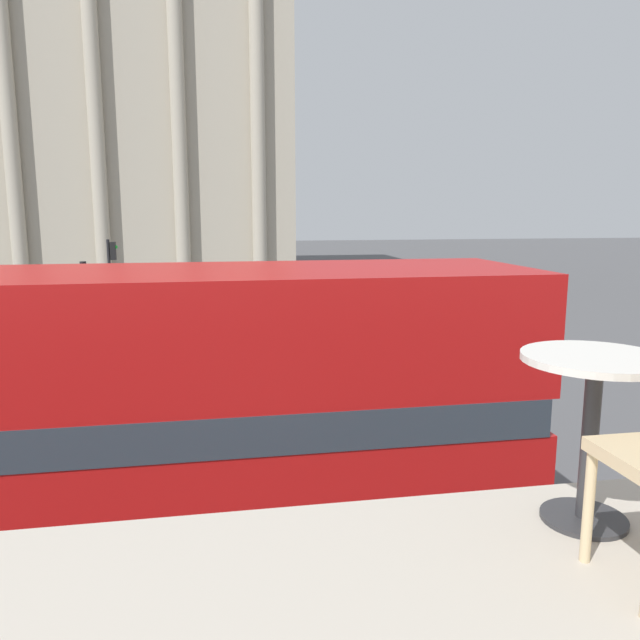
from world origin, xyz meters
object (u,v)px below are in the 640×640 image
plaza_building_left (113,118)px  traffic_light_mid (283,304)px  pedestrian_blue (115,286)px  cafe_dining_table (593,401)px  pedestrian_black (321,296)px  traffic_light_near (91,332)px  double_decker_bus (115,429)px  traffic_light_far (112,273)px

plaza_building_left → traffic_light_mid: (8.32, -29.75, -9.10)m
pedestrian_blue → cafe_dining_table: bearing=-126.1°
plaza_building_left → pedestrian_black: (11.48, -18.69, -10.42)m
plaza_building_left → traffic_light_near: size_ratio=6.13×
double_decker_bus → pedestrian_blue: 27.78m
cafe_dining_table → pedestrian_blue: 33.48m
pedestrian_black → double_decker_bus: bearing=-165.8°
traffic_light_mid → pedestrian_blue: 18.62m
double_decker_bus → traffic_light_far: 18.27m
traffic_light_mid → plaza_building_left: bearing=105.6°
traffic_light_far → pedestrian_blue: bearing=97.5°
double_decker_bus → traffic_light_mid: 10.82m
traffic_light_far → pedestrian_black: bearing=20.1°
double_decker_bus → traffic_light_mid: double_decker_bus is taller
cafe_dining_table → pedestrian_black: size_ratio=0.44×
traffic_light_near → traffic_light_far: bearing=96.4°
pedestrian_blue → traffic_light_far: bearing=-129.9°
traffic_light_near → pedestrian_black: size_ratio=2.42×
double_decker_bus → traffic_light_near: size_ratio=2.55×
traffic_light_mid → pedestrian_blue: traffic_light_mid is taller
traffic_light_far → double_decker_bus: bearing=-81.9°
traffic_light_near → double_decker_bus: bearing=-77.6°
double_decker_bus → cafe_dining_table: 6.14m
double_decker_bus → traffic_light_far: bearing=94.6°
cafe_dining_table → pedestrian_blue: bearing=101.3°
cafe_dining_table → traffic_light_mid: (0.56, 15.52, -1.89)m
plaza_building_left → pedestrian_black: 24.29m
traffic_light_near → traffic_light_mid: 6.84m
double_decker_bus → plaza_building_left: 41.37m
plaza_building_left → traffic_light_far: bearing=-83.6°
traffic_light_near → pedestrian_blue: (-2.69, 22.40, -1.69)m
traffic_light_near → traffic_light_far: size_ratio=1.04×
cafe_dining_table → pedestrian_blue: size_ratio=0.46×
traffic_light_near → pedestrian_blue: traffic_light_near is taller
traffic_light_near → pedestrian_blue: 22.63m
traffic_light_mid → pedestrian_black: traffic_light_mid is taller
traffic_light_near → pedestrian_blue: bearing=96.8°
plaza_building_left → traffic_light_mid: bearing=-74.4°
cafe_dining_table → double_decker_bus: bearing=117.5°
traffic_light_far → cafe_dining_table: bearing=-77.2°
cafe_dining_table → traffic_light_mid: bearing=87.9°
traffic_light_mid → traffic_light_far: size_ratio=0.90×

